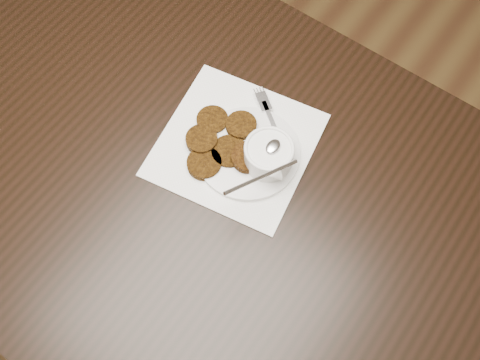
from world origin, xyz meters
name	(u,v)px	position (x,y,z in m)	size (l,w,h in m)	color
floor	(183,289)	(0.00, 0.00, 0.00)	(4.00, 4.00, 0.00)	brown
table	(193,227)	(0.00, 0.10, 0.38)	(1.40, 0.90, 0.75)	black
napkin	(236,145)	(0.07, 0.19, 0.75)	(0.28, 0.28, 0.00)	white
sauce_ramekin	(269,148)	(0.15, 0.19, 0.82)	(0.12, 0.12, 0.13)	white
patty_cluster	(214,140)	(0.04, 0.17, 0.77)	(0.22, 0.22, 0.02)	#5C360C
plate_with_patty	(248,151)	(0.11, 0.19, 0.76)	(0.20, 0.20, 0.03)	silver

